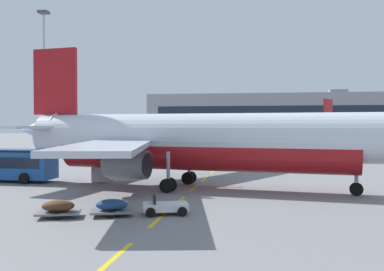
{
  "coord_description": "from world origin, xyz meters",
  "views": [
    {
      "loc": [
        23.9,
        -15.92,
        5.27
      ],
      "look_at": [
        17.75,
        21.37,
        4.37
      ],
      "focal_mm": 42.19,
      "sensor_mm": 36.0,
      "label": 1
    }
  ],
  "objects_px": {
    "airliner_foreground": "(196,141)",
    "uld_cargo_container": "(101,173)",
    "baggage_train": "(112,207)",
    "apron_light_mast_near": "(44,65)",
    "airliner_far_center": "(301,137)"
  },
  "relations": [
    {
      "from": "apron_light_mast_near",
      "to": "airliner_foreground",
      "type": "bearing_deg",
      "value": -50.58
    },
    {
      "from": "airliner_far_center",
      "to": "uld_cargo_container",
      "type": "distance_m",
      "value": 42.16
    },
    {
      "from": "airliner_foreground",
      "to": "baggage_train",
      "type": "xyz_separation_m",
      "value": [
        -3.0,
        -11.84,
        -3.42
      ]
    },
    {
      "from": "airliner_far_center",
      "to": "uld_cargo_container",
      "type": "bearing_deg",
      "value": -119.84
    },
    {
      "from": "airliner_far_center",
      "to": "uld_cargo_container",
      "type": "xyz_separation_m",
      "value": [
        -20.95,
        -36.51,
        -2.45
      ]
    },
    {
      "from": "uld_cargo_container",
      "to": "apron_light_mast_near",
      "type": "xyz_separation_m",
      "value": [
        -26.93,
        40.92,
        15.85
      ]
    },
    {
      "from": "airliner_foreground",
      "to": "airliner_far_center",
      "type": "distance_m",
      "value": 41.48
    },
    {
      "from": "airliner_foreground",
      "to": "baggage_train",
      "type": "relative_size",
      "value": 4.03
    },
    {
      "from": "uld_cargo_container",
      "to": "airliner_far_center",
      "type": "bearing_deg",
      "value": 60.16
    },
    {
      "from": "airliner_foreground",
      "to": "uld_cargo_container",
      "type": "relative_size",
      "value": 18.02
    },
    {
      "from": "airliner_foreground",
      "to": "uld_cargo_container",
      "type": "xyz_separation_m",
      "value": [
        -9.44,
        3.34,
        -3.15
      ]
    },
    {
      "from": "airliner_far_center",
      "to": "baggage_train",
      "type": "distance_m",
      "value": 53.75
    },
    {
      "from": "airliner_foreground",
      "to": "apron_light_mast_near",
      "type": "xyz_separation_m",
      "value": [
        -36.38,
        44.26,
        12.7
      ]
    },
    {
      "from": "airliner_foreground",
      "to": "airliner_far_center",
      "type": "relative_size",
      "value": 1.29
    },
    {
      "from": "airliner_foreground",
      "to": "apron_light_mast_near",
      "type": "relative_size",
      "value": 1.29
    }
  ]
}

